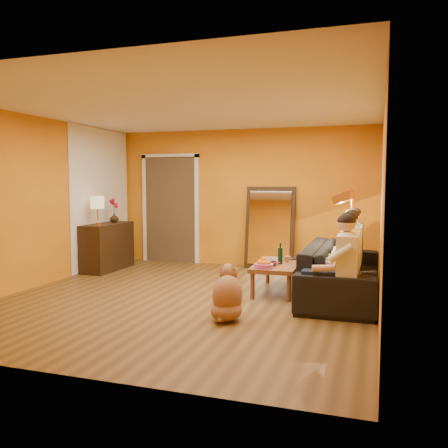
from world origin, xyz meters
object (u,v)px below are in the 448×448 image
(sofa, at_px, (342,271))
(floor_lamp, at_px, (351,243))
(person_mid_right, at_px, (352,253))
(vase, at_px, (114,218))
(person_mid_left, at_px, (350,259))
(wine_bottle, at_px, (280,253))
(person_far_left, at_px, (347,266))
(laptop, at_px, (294,259))
(dog, at_px, (228,291))
(mirror_frame, at_px, (270,228))
(person_far_right, at_px, (354,248))
(tumbler, at_px, (287,259))
(coffee_table, at_px, (277,277))
(table_lamp, at_px, (97,210))
(sideboard, at_px, (108,247))

(sofa, xyz_separation_m, floor_lamp, (0.10, 0.30, 0.36))
(person_mid_right, distance_m, vase, 4.48)
(person_mid_left, relative_size, wine_bottle, 3.94)
(person_far_left, bearing_deg, person_mid_left, 90.00)
(person_far_left, relative_size, laptop, 3.41)
(dog, bearing_deg, mirror_frame, 77.37)
(person_mid_left, distance_m, person_far_right, 1.10)
(dog, distance_m, person_far_left, 1.45)
(sofa, relative_size, person_mid_right, 2.05)
(person_mid_left, relative_size, tumbler, 12.12)
(vase, bearing_deg, mirror_frame, 16.57)
(floor_lamp, xyz_separation_m, vase, (-4.34, 0.74, 0.22))
(mirror_frame, xyz_separation_m, laptop, (0.71, -1.48, -0.33))
(person_mid_left, height_order, person_far_right, same)
(person_far_left, height_order, laptop, person_far_left)
(mirror_frame, xyz_separation_m, dog, (0.27, -3.43, -0.43))
(person_mid_right, bearing_deg, mirror_frame, 131.73)
(person_mid_left, relative_size, laptop, 3.41)
(sofa, xyz_separation_m, wine_bottle, (-0.87, -0.01, 0.21))
(dog, distance_m, tumbler, 1.76)
(coffee_table, relative_size, person_mid_left, 1.00)
(floor_lamp, distance_m, person_far_left, 1.31)
(table_lamp, xyz_separation_m, person_mid_right, (4.37, -0.39, -0.49))
(mirror_frame, relative_size, sideboard, 1.29)
(dog, xyz_separation_m, person_mid_left, (1.31, 1.10, 0.28))
(coffee_table, bearing_deg, table_lamp, 170.16)
(table_lamp, xyz_separation_m, person_mid_left, (4.37, -0.94, -0.49))
(table_lamp, relative_size, tumbler, 5.06)
(person_far_left, distance_m, vase, 4.83)
(floor_lamp, bearing_deg, person_mid_right, -63.38)
(sofa, bearing_deg, person_far_left, -172.59)
(mirror_frame, xyz_separation_m, floor_lamp, (1.55, -1.57, -0.04))
(dog, bearing_deg, table_lamp, 129.11)
(mirror_frame, height_order, wine_bottle, mirror_frame)
(vase, bearing_deg, wine_bottle, -17.39)
(table_lamp, height_order, tumbler, table_lamp)
(sideboard, distance_m, person_mid_left, 4.55)
(wine_bottle, relative_size, vase, 1.81)
(mirror_frame, height_order, tumbler, mirror_frame)
(sideboard, bearing_deg, table_lamp, -90.00)
(person_far_right, distance_m, wine_bottle, 1.20)
(person_mid_left, bearing_deg, sideboard, 164.14)
(person_far_left, distance_m, wine_bottle, 1.41)
(floor_lamp, relative_size, vase, 8.41)
(tumbler, bearing_deg, wine_bottle, -112.38)
(wine_bottle, bearing_deg, person_far_left, -44.57)
(mirror_frame, bearing_deg, vase, -163.43)
(table_lamp, bearing_deg, floor_lamp, -2.52)
(mirror_frame, height_order, person_mid_right, mirror_frame)
(mirror_frame, distance_m, sideboard, 3.01)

